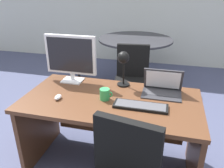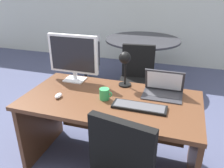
# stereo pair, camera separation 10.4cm
# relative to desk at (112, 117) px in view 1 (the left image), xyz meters

# --- Properties ---
(ground) EXTENTS (12.00, 12.00, 0.00)m
(ground) POSITION_rel_desk_xyz_m (0.00, 1.45, -0.51)
(ground) COLOR #474C6B
(desk) EXTENTS (1.51, 0.78, 0.72)m
(desk) POSITION_rel_desk_xyz_m (0.00, 0.00, 0.00)
(desk) COLOR #56331E
(desk) RESTS_ON ground
(monitor) EXTENTS (0.50, 0.16, 0.46)m
(monitor) POSITION_rel_desk_xyz_m (-0.47, 0.22, 0.48)
(monitor) COLOR silver
(monitor) RESTS_ON desk
(laptop) EXTENTS (0.34, 0.24, 0.22)m
(laptop) POSITION_rel_desk_xyz_m (0.41, 0.18, 0.28)
(laptop) COLOR #2D2D33
(laptop) RESTS_ON desk
(keyboard) EXTENTS (0.43, 0.14, 0.02)m
(keyboard) POSITION_rel_desk_xyz_m (0.26, -0.13, 0.23)
(keyboard) COLOR black
(keyboard) RESTS_ON desk
(mouse) EXTENTS (0.05, 0.09, 0.04)m
(mouse) POSITION_rel_desk_xyz_m (-0.43, -0.17, 0.24)
(mouse) COLOR silver
(mouse) RESTS_ON desk
(desk_lamp) EXTENTS (0.12, 0.15, 0.34)m
(desk_lamp) POSITION_rel_desk_xyz_m (0.05, 0.23, 0.46)
(desk_lamp) COLOR black
(desk_lamp) RESTS_ON desk
(coffee_mug) EXTENTS (0.11, 0.08, 0.10)m
(coffee_mug) POSITION_rel_desk_xyz_m (-0.05, -0.07, 0.26)
(coffee_mug) COLOR green
(coffee_mug) RESTS_ON desk
(meeting_table) EXTENTS (1.21, 1.21, 0.78)m
(meeting_table) POSITION_rel_desk_xyz_m (-0.11, 1.97, 0.08)
(meeting_table) COLOR black
(meeting_table) RESTS_ON ground
(meeting_chair_near) EXTENTS (0.61, 0.60, 0.80)m
(meeting_chair_near) POSITION_rel_desk_xyz_m (-0.94, 1.64, -0.19)
(meeting_chair_near) COLOR black
(meeting_chair_near) RESTS_ON ground
(meeting_chair_far) EXTENTS (0.56, 0.56, 0.87)m
(meeting_chair_far) POSITION_rel_desk_xyz_m (-0.01, 1.09, -0.16)
(meeting_chair_far) COLOR black
(meeting_chair_far) RESTS_ON ground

